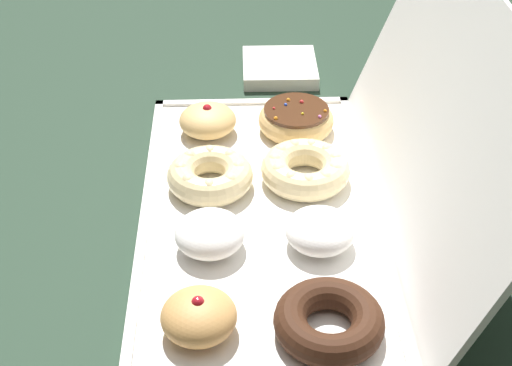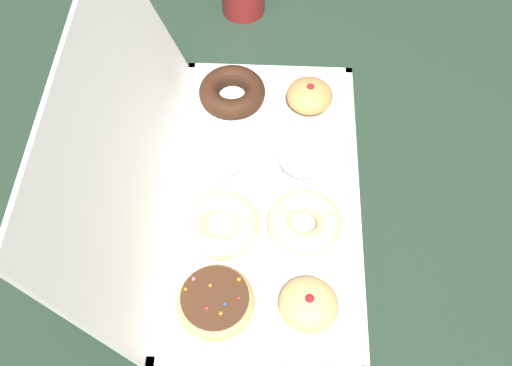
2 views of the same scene
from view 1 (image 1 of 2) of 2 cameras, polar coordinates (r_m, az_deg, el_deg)
The scene contains 12 objects.
ground_plane at distance 0.97m, azimuth 0.24°, elevation -2.86°, with size 3.00×3.00×0.00m, color #233828.
donut_box at distance 0.96m, azimuth 0.24°, elevation -2.61°, with size 0.57×0.31×0.01m.
box_lid_open at distance 0.91m, azimuth 13.59°, elevation 4.90°, with size 0.57×0.32×0.01m, color white.
jelly_filled_donut_0 at distance 1.11m, azimuth -3.73°, elevation 4.83°, with size 0.08×0.08×0.05m.
cruller_donut_1 at distance 1.00m, azimuth -3.55°, elevation 0.65°, with size 0.12×0.12×0.04m.
powdered_filled_donut_2 at distance 0.90m, azimuth -3.58°, elevation -3.90°, with size 0.09×0.09×0.04m.
jelly_filled_donut_3 at distance 0.80m, azimuth -4.41°, elevation -10.16°, with size 0.08×0.08×0.05m.
sprinkle_donut_4 at distance 1.11m, azimuth 3.10°, elevation 4.92°, with size 0.11×0.11×0.04m.
cruller_donut_5 at distance 1.01m, azimuth 3.82°, elevation 1.13°, with size 0.12×0.12×0.04m.
powdered_filled_donut_6 at distance 0.90m, azimuth 4.92°, elevation -3.68°, with size 0.08×0.08×0.04m.
chocolate_cake_ring_donut_7 at distance 0.80m, azimuth 5.63°, elevation -10.52°, with size 0.12×0.12×0.04m.
napkin_stack at distance 1.29m, azimuth 1.82°, elevation 8.84°, with size 0.13×0.13×0.02m, color white.
Camera 1 is at (0.74, -0.03, 0.62)m, focal length 52.06 mm.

